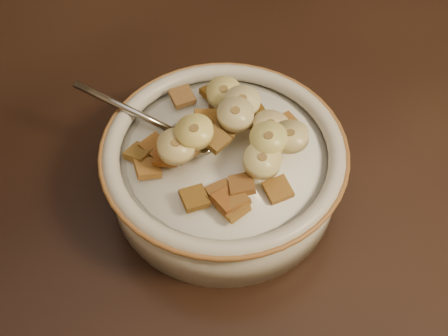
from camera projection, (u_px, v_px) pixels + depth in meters
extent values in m
cube|color=#422816|center=(320.00, 318.00, 1.28)|extent=(4.00, 4.50, 0.10)
cube|color=black|center=(411.00, 60.00, 0.66)|extent=(1.43, 0.95, 0.04)
cylinder|color=silver|center=(224.00, 172.00, 0.50)|extent=(0.20, 0.20, 0.05)
cylinder|color=white|center=(224.00, 155.00, 0.48)|extent=(0.17, 0.17, 0.00)
ellipsoid|color=#9F9FA0|center=(190.00, 139.00, 0.49)|extent=(0.06, 0.06, 0.01)
cube|color=olive|center=(183.00, 150.00, 0.46)|extent=(0.03, 0.03, 0.01)
cube|color=#976524|center=(207.00, 120.00, 0.48)|extent=(0.02, 0.02, 0.01)
cube|color=brown|center=(194.00, 198.00, 0.44)|extent=(0.02, 0.02, 0.01)
cube|color=brown|center=(155.00, 146.00, 0.48)|extent=(0.03, 0.03, 0.01)
cube|color=brown|center=(214.00, 93.00, 0.52)|extent=(0.03, 0.03, 0.01)
cube|color=olive|center=(278.00, 190.00, 0.45)|extent=(0.02, 0.02, 0.01)
cube|color=olive|center=(173.00, 151.00, 0.47)|extent=(0.02, 0.02, 0.01)
cube|color=olive|center=(269.00, 126.00, 0.48)|extent=(0.03, 0.03, 0.01)
cube|color=brown|center=(167.00, 156.00, 0.47)|extent=(0.03, 0.03, 0.01)
cube|color=brown|center=(215.00, 139.00, 0.46)|extent=(0.03, 0.03, 0.01)
cube|color=brown|center=(286.00, 124.00, 0.50)|extent=(0.03, 0.03, 0.01)
cube|color=brown|center=(139.00, 153.00, 0.47)|extent=(0.03, 0.03, 0.01)
cube|color=brown|center=(242.00, 185.00, 0.45)|extent=(0.02, 0.02, 0.01)
cube|color=brown|center=(234.00, 202.00, 0.44)|extent=(0.03, 0.03, 0.01)
cube|color=brown|center=(222.00, 101.00, 0.51)|extent=(0.03, 0.03, 0.01)
cube|color=#9D5320|center=(227.00, 200.00, 0.44)|extent=(0.03, 0.03, 0.01)
cube|color=olive|center=(234.00, 208.00, 0.44)|extent=(0.03, 0.03, 0.01)
cube|color=brown|center=(256.00, 117.00, 0.49)|extent=(0.02, 0.02, 0.01)
cube|color=brown|center=(241.00, 111.00, 0.50)|extent=(0.03, 0.03, 0.01)
cube|color=#955A24|center=(234.00, 199.00, 0.44)|extent=(0.02, 0.02, 0.01)
cube|color=brown|center=(221.00, 193.00, 0.45)|extent=(0.02, 0.02, 0.01)
cube|color=brown|center=(229.00, 124.00, 0.47)|extent=(0.03, 0.03, 0.01)
cube|color=#9C632C|center=(248.00, 109.00, 0.50)|extent=(0.03, 0.03, 0.01)
cube|color=olive|center=(148.00, 168.00, 0.46)|extent=(0.02, 0.02, 0.01)
cube|color=brown|center=(182.00, 96.00, 0.51)|extent=(0.02, 0.02, 0.01)
cylinder|color=#E6CC7C|center=(262.00, 161.00, 0.45)|extent=(0.04, 0.04, 0.01)
cylinder|color=#EEE07E|center=(268.00, 139.00, 0.46)|extent=(0.04, 0.04, 0.01)
cylinder|color=beige|center=(290.00, 137.00, 0.46)|extent=(0.04, 0.04, 0.01)
cylinder|color=#F8E483|center=(224.00, 93.00, 0.50)|extent=(0.04, 0.04, 0.02)
cylinder|color=#F3DA96|center=(243.00, 102.00, 0.48)|extent=(0.03, 0.03, 0.01)
cylinder|color=#E4D86D|center=(194.00, 132.00, 0.45)|extent=(0.04, 0.04, 0.01)
cylinder|color=#FEE69C|center=(271.00, 127.00, 0.47)|extent=(0.04, 0.04, 0.01)
cylinder|color=beige|center=(235.00, 114.00, 0.47)|extent=(0.04, 0.04, 0.01)
cylinder|color=tan|center=(176.00, 146.00, 0.45)|extent=(0.04, 0.04, 0.01)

